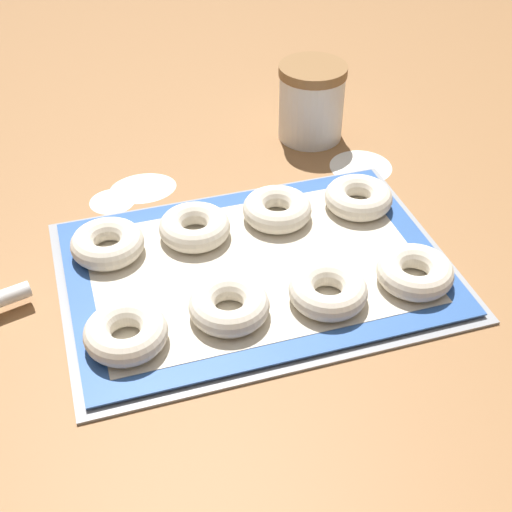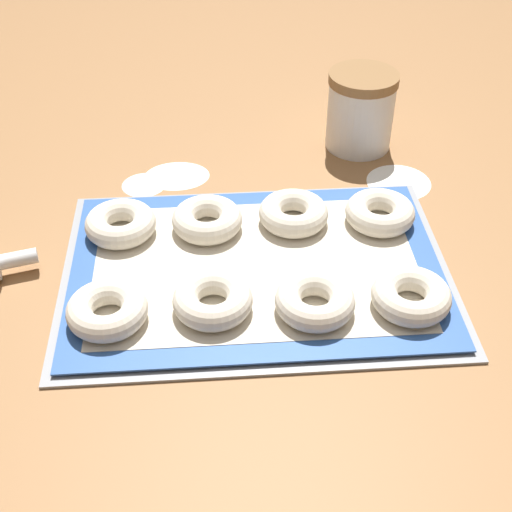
{
  "view_description": "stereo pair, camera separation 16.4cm",
  "coord_description": "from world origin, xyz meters",
  "px_view_note": "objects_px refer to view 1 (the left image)",
  "views": [
    {
      "loc": [
        -0.2,
        -0.7,
        0.62
      ],
      "look_at": [
        0.01,
        -0.01,
        0.03
      ],
      "focal_mm": 50.0,
      "sensor_mm": 36.0,
      "label": 1
    },
    {
      "loc": [
        -0.04,
        -0.73,
        0.62
      ],
      "look_at": [
        0.01,
        -0.01,
        0.03
      ],
      "focal_mm": 50.0,
      "sensor_mm": 36.0,
      "label": 2
    }
  ],
  "objects_px": {
    "flour_canister": "(311,102)",
    "bagel_front_far_right": "(415,272)",
    "baking_tray": "(256,270)",
    "bagel_back_far_left": "(107,243)",
    "bagel_front_mid_left": "(229,305)",
    "bagel_back_mid_right": "(277,209)",
    "bagel_front_far_left": "(126,333)",
    "bagel_front_mid_right": "(328,291)",
    "bagel_back_far_right": "(358,197)",
    "bagel_back_mid_left": "(195,227)"
  },
  "relations": [
    {
      "from": "flour_canister",
      "to": "bagel_front_far_right",
      "type": "bearing_deg",
      "value": -91.46
    },
    {
      "from": "baking_tray",
      "to": "bagel_back_far_left",
      "type": "distance_m",
      "value": 0.2
    },
    {
      "from": "bagel_front_mid_left",
      "to": "bagel_back_mid_right",
      "type": "bearing_deg",
      "value": 55.24
    },
    {
      "from": "baking_tray",
      "to": "bagel_back_mid_right",
      "type": "relative_size",
      "value": 5.19
    },
    {
      "from": "bagel_front_far_left",
      "to": "bagel_back_far_left",
      "type": "bearing_deg",
      "value": 88.87
    },
    {
      "from": "flour_canister",
      "to": "bagel_front_mid_left",
      "type": "bearing_deg",
      "value": -122.68
    },
    {
      "from": "bagel_front_far_left",
      "to": "bagel_front_mid_right",
      "type": "bearing_deg",
      "value": -0.45
    },
    {
      "from": "bagel_front_far_right",
      "to": "baking_tray",
      "type": "bearing_deg",
      "value": 153.75
    },
    {
      "from": "bagel_front_far_right",
      "to": "bagel_back_far_right",
      "type": "relative_size",
      "value": 1.0
    },
    {
      "from": "bagel_front_mid_left",
      "to": "bagel_back_mid_left",
      "type": "xyz_separation_m",
      "value": [
        -0.0,
        0.17,
        0.0
      ]
    },
    {
      "from": "bagel_front_mid_right",
      "to": "bagel_front_far_right",
      "type": "distance_m",
      "value": 0.12
    },
    {
      "from": "baking_tray",
      "to": "bagel_front_mid_right",
      "type": "height_order",
      "value": "bagel_front_mid_right"
    },
    {
      "from": "baking_tray",
      "to": "bagel_back_mid_left",
      "type": "height_order",
      "value": "bagel_back_mid_left"
    },
    {
      "from": "bagel_front_far_right",
      "to": "bagel_front_mid_right",
      "type": "bearing_deg",
      "value": 179.87
    },
    {
      "from": "bagel_back_far_left",
      "to": "bagel_back_far_right",
      "type": "relative_size",
      "value": 1.0
    },
    {
      "from": "bagel_front_mid_right",
      "to": "bagel_back_far_right",
      "type": "relative_size",
      "value": 1.0
    },
    {
      "from": "baking_tray",
      "to": "bagel_back_mid_left",
      "type": "distance_m",
      "value": 0.11
    },
    {
      "from": "baking_tray",
      "to": "flour_canister",
      "type": "height_order",
      "value": "flour_canister"
    },
    {
      "from": "bagel_front_far_right",
      "to": "bagel_back_mid_right",
      "type": "xyz_separation_m",
      "value": [
        -0.13,
        0.18,
        0.0
      ]
    },
    {
      "from": "bagel_front_far_left",
      "to": "bagel_back_mid_right",
      "type": "distance_m",
      "value": 0.31
    },
    {
      "from": "bagel_back_mid_left",
      "to": "flour_canister",
      "type": "xyz_separation_m",
      "value": [
        0.26,
        0.23,
        0.04
      ]
    },
    {
      "from": "bagel_front_mid_left",
      "to": "bagel_front_far_right",
      "type": "height_order",
      "value": "same"
    },
    {
      "from": "bagel_front_far_right",
      "to": "bagel_back_far_left",
      "type": "distance_m",
      "value": 0.41
    },
    {
      "from": "bagel_back_mid_right",
      "to": "bagel_back_far_left",
      "type": "bearing_deg",
      "value": -178.35
    },
    {
      "from": "bagel_front_far_right",
      "to": "bagel_front_far_left",
      "type": "bearing_deg",
      "value": 179.65
    },
    {
      "from": "bagel_back_far_left",
      "to": "bagel_back_mid_right",
      "type": "distance_m",
      "value": 0.24
    },
    {
      "from": "bagel_front_far_left",
      "to": "bagel_back_far_left",
      "type": "distance_m",
      "value": 0.17
    },
    {
      "from": "bagel_front_mid_left",
      "to": "bagel_back_far_right",
      "type": "height_order",
      "value": "same"
    },
    {
      "from": "bagel_back_far_left",
      "to": "bagel_back_mid_left",
      "type": "bearing_deg",
      "value": 0.41
    },
    {
      "from": "bagel_front_far_left",
      "to": "bagel_front_far_right",
      "type": "distance_m",
      "value": 0.37
    },
    {
      "from": "bagel_back_far_right",
      "to": "baking_tray",
      "type": "bearing_deg",
      "value": -155.35
    },
    {
      "from": "bagel_front_mid_left",
      "to": "bagel_back_far_left",
      "type": "height_order",
      "value": "same"
    },
    {
      "from": "bagel_front_mid_right",
      "to": "bagel_front_far_right",
      "type": "height_order",
      "value": "same"
    },
    {
      "from": "bagel_front_far_right",
      "to": "bagel_back_far_right",
      "type": "distance_m",
      "value": 0.18
    },
    {
      "from": "bagel_back_mid_right",
      "to": "bagel_back_far_right",
      "type": "distance_m",
      "value": 0.12
    },
    {
      "from": "baking_tray",
      "to": "flour_canister",
      "type": "bearing_deg",
      "value": 58.31
    },
    {
      "from": "bagel_back_far_left",
      "to": "bagel_back_mid_right",
      "type": "height_order",
      "value": "same"
    },
    {
      "from": "baking_tray",
      "to": "bagel_back_far_right",
      "type": "bearing_deg",
      "value": 24.65
    },
    {
      "from": "bagel_back_far_left",
      "to": "bagel_back_far_right",
      "type": "xyz_separation_m",
      "value": [
        0.37,
        -0.0,
        0.0
      ]
    },
    {
      "from": "bagel_back_mid_right",
      "to": "flour_canister",
      "type": "xyz_separation_m",
      "value": [
        0.14,
        0.23,
        0.04
      ]
    },
    {
      "from": "bagel_front_far_left",
      "to": "bagel_back_far_left",
      "type": "relative_size",
      "value": 1.0
    },
    {
      "from": "bagel_front_mid_left",
      "to": "bagel_front_far_left",
      "type": "bearing_deg",
      "value": -176.03
    },
    {
      "from": "bagel_front_mid_right",
      "to": "bagel_back_mid_right",
      "type": "relative_size",
      "value": 1.0
    },
    {
      "from": "bagel_front_mid_left",
      "to": "bagel_back_mid_left",
      "type": "height_order",
      "value": "same"
    },
    {
      "from": "bagel_back_mid_left",
      "to": "bagel_front_far_left",
      "type": "bearing_deg",
      "value": -125.41
    },
    {
      "from": "bagel_back_mid_right",
      "to": "bagel_back_far_right",
      "type": "bearing_deg",
      "value": -3.54
    },
    {
      "from": "bagel_front_far_left",
      "to": "bagel_back_mid_left",
      "type": "xyz_separation_m",
      "value": [
        0.12,
        0.17,
        0.0
      ]
    },
    {
      "from": "baking_tray",
      "to": "bagel_back_far_left",
      "type": "xyz_separation_m",
      "value": [
        -0.18,
        0.08,
        0.02
      ]
    },
    {
      "from": "bagel_front_far_right",
      "to": "bagel_back_mid_right",
      "type": "relative_size",
      "value": 1.0
    },
    {
      "from": "bagel_front_far_left",
      "to": "bagel_back_far_left",
      "type": "height_order",
      "value": "same"
    }
  ]
}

